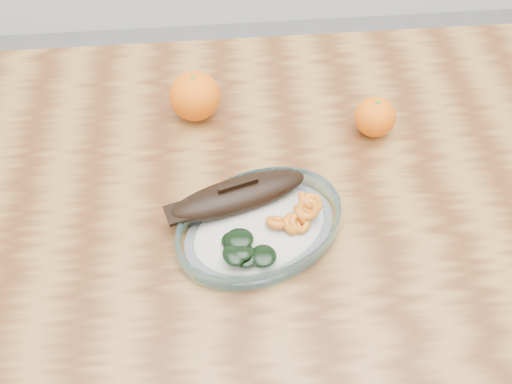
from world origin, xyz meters
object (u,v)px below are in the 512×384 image
dining_table (297,237)px  orange_left (195,96)px  plated_meal (259,224)px  orange_right (375,117)px

dining_table → orange_left: (-0.15, 0.20, 0.14)m
orange_left → dining_table: bearing=-52.4°
plated_meal → orange_right: size_ratio=9.12×
plated_meal → orange_right: (0.21, 0.19, 0.01)m
orange_left → orange_right: bearing=-12.8°
plated_meal → orange_right: bearing=17.3°
plated_meal → orange_left: (-0.08, 0.25, 0.02)m
orange_left → orange_right: 0.30m
orange_right → plated_meal: bearing=-137.7°
dining_table → plated_meal: (-0.07, -0.06, 0.12)m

